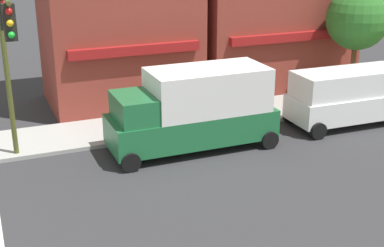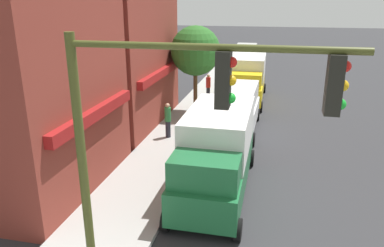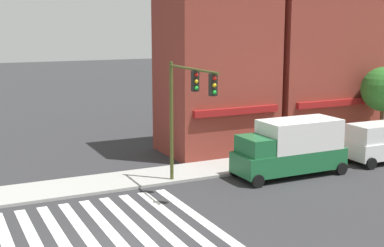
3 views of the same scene
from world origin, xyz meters
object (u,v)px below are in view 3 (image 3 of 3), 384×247
(pedestrian_green_top, at_px, (322,137))
(street_tree, at_px, (384,89))
(box_truck_green, at_px, (291,147))
(traffic_signal, at_px, (187,100))

(pedestrian_green_top, bearing_deg, street_tree, 39.99)
(pedestrian_green_top, bearing_deg, box_truck_green, -100.62)
(box_truck_green, bearing_deg, pedestrian_green_top, 34.34)
(traffic_signal, height_order, box_truck_green, traffic_signal)
(street_tree, bearing_deg, box_truck_green, -163.26)
(traffic_signal, relative_size, street_tree, 1.20)
(traffic_signal, distance_m, street_tree, 15.85)
(box_truck_green, relative_size, street_tree, 1.19)
(box_truck_green, height_order, street_tree, street_tree)
(street_tree, bearing_deg, traffic_signal, -169.35)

